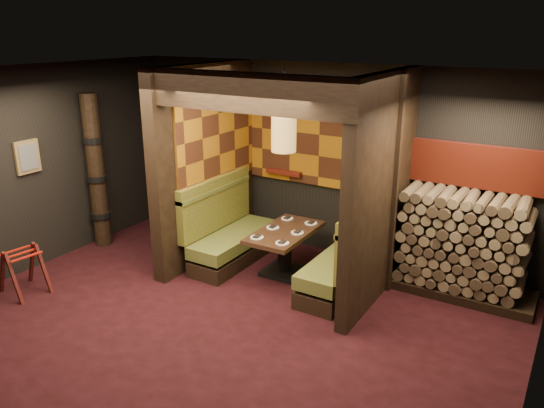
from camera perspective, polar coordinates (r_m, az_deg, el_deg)
The scene contains 21 objects.
floor at distance 6.36m, azimuth -6.25°, elevation -13.22°, with size 6.50×5.50×0.02m, color black.
ceiling at distance 5.43m, azimuth -7.34°, elevation 13.49°, with size 6.50×5.50×0.02m, color black.
wall_back at distance 8.00m, azimuth 5.45°, elevation 4.72°, with size 6.50×0.02×2.85m, color black.
wall_left at distance 8.09m, azimuth -25.37°, elevation 3.16°, with size 0.02×5.50×2.85m, color black.
partition_left at distance 7.78m, azimuth -7.20°, elevation 4.27°, with size 0.20×2.20×2.85m, color black.
partition_right at distance 6.57m, azimuth 11.58°, elevation 1.35°, with size 0.15×2.10×2.85m, color black.
header_beam at distance 6.03m, azimuth -3.23°, elevation 11.90°, with size 2.85×0.18×0.44m, color black.
tapa_back_panel at distance 7.88m, azimuth 5.22°, elevation 7.47°, with size 2.40×0.06×1.55m, color #A36210.
tapa_side_panel at distance 7.75m, azimuth -5.82°, elevation 7.49°, with size 0.04×1.85×1.45m, color #A36210.
lacquer_shelf at distance 8.23m, azimuth 1.31°, elevation 3.45°, with size 0.60×0.12×0.07m, color #5C1910.
booth_bench_left at distance 7.87m, azimuth -4.68°, elevation -3.32°, with size 0.68×1.60×1.14m.
booth_bench_right at distance 7.01m, azimuth 8.07°, elevation -6.30°, with size 0.68×1.60×1.14m.
dining_table at distance 7.41m, azimuth 1.38°, elevation -4.53°, with size 0.69×1.24×0.65m.
place_settings at distance 7.32m, azimuth 1.40°, elevation -2.78°, with size 0.58×1.03×0.03m.
pendant_lamp at distance 6.90m, azimuth 1.28°, elevation 7.51°, with size 0.32×0.32×1.07m.
framed_picture at distance 8.06m, azimuth -24.81°, elevation 4.63°, with size 0.05×0.36×0.46m.
luggage_rack at distance 7.66m, azimuth -25.22°, elevation -6.31°, with size 0.67×0.51×0.68m.
totem_column at distance 8.61m, azimuth -18.38°, elevation 3.22°, with size 0.31×0.31×2.40m.
firewood_stack at distance 7.18m, azimuth 20.41°, elevation -4.28°, with size 1.73×0.70×1.36m.
mosaic_header at distance 7.20m, azimuth 21.80°, elevation 3.70°, with size 1.83×0.10×0.56m, color maroon.
bay_front_post at distance 6.78m, azimuth 13.06°, elevation 1.78°, with size 0.08×0.08×2.85m, color black.
Camera 1 is at (3.36, -4.24, 3.33)m, focal length 35.00 mm.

